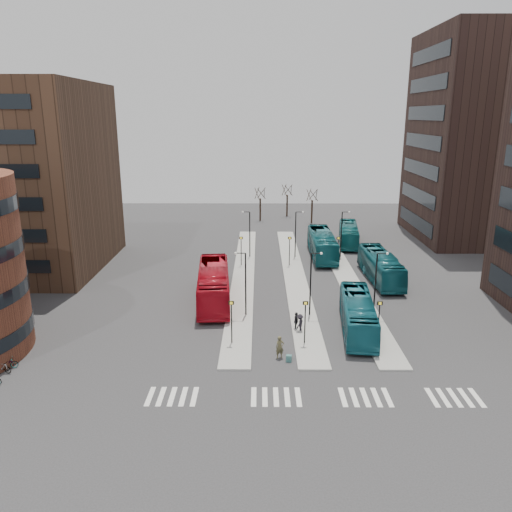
{
  "coord_description": "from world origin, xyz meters",
  "views": [
    {
      "loc": [
        -2.14,
        -25.68,
        18.3
      ],
      "look_at": [
        -2.47,
        21.12,
        5.0
      ],
      "focal_mm": 35.0,
      "sensor_mm": 36.0,
      "label": 1
    }
  ],
  "objects_px": {
    "suitcase": "(289,358)",
    "traveller": "(280,347)",
    "teal_bus_b": "(322,244)",
    "bicycle_far": "(6,364)",
    "teal_bus_a": "(358,314)",
    "teal_bus_d": "(349,234)",
    "teal_bus_c": "(380,267)",
    "commuter_b": "(296,321)",
    "red_bus": "(214,284)",
    "commuter_c": "(300,323)",
    "bicycle_mid": "(2,367)",
    "commuter_a": "(204,310)"
  },
  "relations": [
    {
      "from": "suitcase",
      "to": "traveller",
      "type": "xyz_separation_m",
      "value": [
        -0.68,
        0.6,
        0.64
      ]
    },
    {
      "from": "teal_bus_b",
      "to": "bicycle_far",
      "type": "distance_m",
      "value": 41.06
    },
    {
      "from": "teal_bus_a",
      "to": "teal_bus_d",
      "type": "height_order",
      "value": "teal_bus_a"
    },
    {
      "from": "teal_bus_c",
      "to": "traveller",
      "type": "xyz_separation_m",
      "value": [
        -12.2,
        -19.1,
        -0.71
      ]
    },
    {
      "from": "teal_bus_c",
      "to": "commuter_b",
      "type": "distance_m",
      "value": 17.41
    },
    {
      "from": "teal_bus_a",
      "to": "suitcase",
      "type": "bearing_deg",
      "value": -131.54
    },
    {
      "from": "red_bus",
      "to": "teal_bus_b",
      "type": "bearing_deg",
      "value": 47.19
    },
    {
      "from": "teal_bus_a",
      "to": "teal_bus_c",
      "type": "xyz_separation_m",
      "value": [
        5.2,
        13.87,
        0.1
      ]
    },
    {
      "from": "traveller",
      "to": "commuter_c",
      "type": "relative_size",
      "value": 1.1
    },
    {
      "from": "teal_bus_b",
      "to": "teal_bus_a",
      "type": "bearing_deg",
      "value": -89.06
    },
    {
      "from": "teal_bus_c",
      "to": "bicycle_mid",
      "type": "relative_size",
      "value": 7.78
    },
    {
      "from": "teal_bus_a",
      "to": "teal_bus_d",
      "type": "relative_size",
      "value": 1.02
    },
    {
      "from": "teal_bus_b",
      "to": "teal_bus_d",
      "type": "distance_m",
      "value": 8.23
    },
    {
      "from": "red_bus",
      "to": "teal_bus_d",
      "type": "distance_m",
      "value": 29.2
    },
    {
      "from": "red_bus",
      "to": "commuter_a",
      "type": "height_order",
      "value": "red_bus"
    },
    {
      "from": "teal_bus_b",
      "to": "teal_bus_d",
      "type": "relative_size",
      "value": 1.14
    },
    {
      "from": "red_bus",
      "to": "bicycle_mid",
      "type": "xyz_separation_m",
      "value": [
        -14.24,
        -14.81,
        -1.34
      ]
    },
    {
      "from": "teal_bus_b",
      "to": "bicycle_mid",
      "type": "height_order",
      "value": "teal_bus_b"
    },
    {
      "from": "teal_bus_d",
      "to": "bicycle_far",
      "type": "bearing_deg",
      "value": -122.67
    },
    {
      "from": "teal_bus_b",
      "to": "commuter_c",
      "type": "bearing_deg",
      "value": -101.02
    },
    {
      "from": "teal_bus_a",
      "to": "commuter_a",
      "type": "distance_m",
      "value": 14.09
    },
    {
      "from": "teal_bus_c",
      "to": "suitcase",
      "type": "bearing_deg",
      "value": -122.1
    },
    {
      "from": "teal_bus_b",
      "to": "traveller",
      "type": "bearing_deg",
      "value": -102.86
    },
    {
      "from": "teal_bus_a",
      "to": "commuter_c",
      "type": "height_order",
      "value": "teal_bus_a"
    },
    {
      "from": "bicycle_far",
      "to": "bicycle_mid",
      "type": "bearing_deg",
      "value": 160.35
    },
    {
      "from": "teal_bus_b",
      "to": "teal_bus_c",
      "type": "relative_size",
      "value": 1.05
    },
    {
      "from": "teal_bus_b",
      "to": "commuter_c",
      "type": "relative_size",
      "value": 7.41
    },
    {
      "from": "bicycle_mid",
      "to": "commuter_b",
      "type": "bearing_deg",
      "value": -56.68
    },
    {
      "from": "teal_bus_a",
      "to": "teal_bus_b",
      "type": "xyz_separation_m",
      "value": [
        -0.27,
        23.59,
        0.19
      ]
    },
    {
      "from": "teal_bus_b",
      "to": "commuter_b",
      "type": "distance_m",
      "value": 24.1
    },
    {
      "from": "commuter_a",
      "to": "commuter_c",
      "type": "relative_size",
      "value": 0.93
    },
    {
      "from": "suitcase",
      "to": "red_bus",
      "type": "xyz_separation_m",
      "value": [
        -6.9,
        12.91,
        1.53
      ]
    },
    {
      "from": "teal_bus_c",
      "to": "traveller",
      "type": "relative_size",
      "value": 6.41
    },
    {
      "from": "teal_bus_c",
      "to": "bicycle_far",
      "type": "distance_m",
      "value": 38.86
    },
    {
      "from": "bicycle_mid",
      "to": "bicycle_far",
      "type": "xyz_separation_m",
      "value": [
        0.0,
        0.58,
        -0.02
      ]
    },
    {
      "from": "red_bus",
      "to": "traveller",
      "type": "xyz_separation_m",
      "value": [
        6.22,
        -12.31,
        -0.89
      ]
    },
    {
      "from": "commuter_a",
      "to": "commuter_b",
      "type": "bearing_deg",
      "value": 145.98
    },
    {
      "from": "commuter_b",
      "to": "teal_bus_a",
      "type": "bearing_deg",
      "value": -82.37
    },
    {
      "from": "teal_bus_d",
      "to": "traveller",
      "type": "bearing_deg",
      "value": -100.08
    },
    {
      "from": "suitcase",
      "to": "teal_bus_c",
      "type": "relative_size",
      "value": 0.05
    },
    {
      "from": "teal_bus_b",
      "to": "commuter_b",
      "type": "xyz_separation_m",
      "value": [
        -5.09,
        -23.54,
        -0.88
      ]
    },
    {
      "from": "suitcase",
      "to": "commuter_a",
      "type": "height_order",
      "value": "commuter_a"
    },
    {
      "from": "red_bus",
      "to": "suitcase",
      "type": "bearing_deg",
      "value": -66.55
    },
    {
      "from": "commuter_a",
      "to": "teal_bus_a",
      "type": "bearing_deg",
      "value": 152.45
    },
    {
      "from": "teal_bus_d",
      "to": "bicycle_mid",
      "type": "xyz_separation_m",
      "value": [
        -31.88,
        -38.08,
        -1.04
      ]
    },
    {
      "from": "red_bus",
      "to": "teal_bus_c",
      "type": "distance_m",
      "value": 19.64
    },
    {
      "from": "suitcase",
      "to": "teal_bus_a",
      "type": "xyz_separation_m",
      "value": [
        6.32,
        5.82,
        1.25
      ]
    },
    {
      "from": "red_bus",
      "to": "commuter_c",
      "type": "distance_m",
      "value": 11.11
    },
    {
      "from": "suitcase",
      "to": "bicycle_far",
      "type": "bearing_deg",
      "value": -165.45
    },
    {
      "from": "teal_bus_d",
      "to": "commuter_c",
      "type": "height_order",
      "value": "teal_bus_d"
    }
  ]
}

